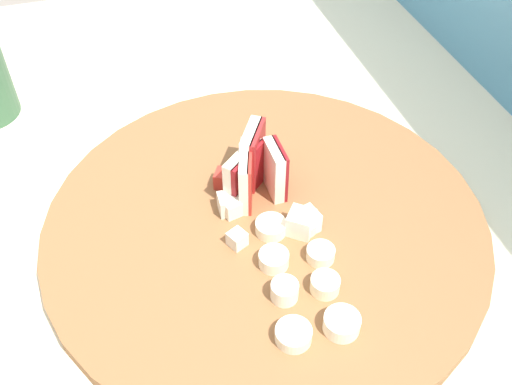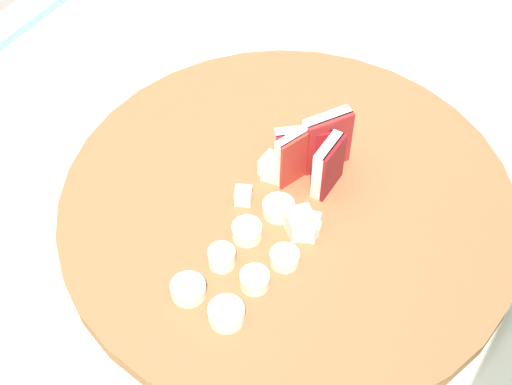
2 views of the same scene
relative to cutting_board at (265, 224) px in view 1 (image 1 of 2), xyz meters
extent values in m
cylinder|color=brown|center=(0.00, 0.00, 0.00)|extent=(0.40, 0.40, 0.02)
cube|color=maroon|center=(-0.03, -0.01, 0.03)|extent=(0.04, 0.04, 0.05)
cube|color=#EFE5CC|center=(-0.04, -0.01, 0.03)|extent=(0.04, 0.04, 0.05)
cube|color=#A32323|center=(-0.05, 0.01, 0.04)|extent=(0.04, 0.03, 0.06)
cube|color=white|center=(-0.06, 0.00, 0.04)|extent=(0.04, 0.03, 0.06)
cube|color=#B22D23|center=(-0.03, -0.01, 0.03)|extent=(0.05, 0.02, 0.05)
cube|color=beige|center=(-0.03, -0.01, 0.03)|extent=(0.05, 0.02, 0.05)
cube|color=maroon|center=(-0.03, 0.02, 0.03)|extent=(0.04, 0.00, 0.05)
cube|color=beige|center=(-0.03, 0.02, 0.03)|extent=(0.04, 0.01, 0.05)
cube|color=white|center=(0.02, 0.02, 0.02)|extent=(0.03, 0.03, 0.02)
cube|color=white|center=(0.02, 0.03, 0.02)|extent=(0.02, 0.02, 0.02)
cube|color=#B22D23|center=(-0.05, -0.02, 0.02)|extent=(0.02, 0.02, 0.02)
cube|color=#EFE5CC|center=(-0.04, -0.01, 0.02)|extent=(0.02, 0.02, 0.02)
cube|color=#EFE5CC|center=(0.02, -0.03, 0.01)|extent=(0.02, 0.02, 0.01)
cube|color=#EFE5CC|center=(-0.01, -0.03, 0.02)|extent=(0.02, 0.02, 0.02)
cube|color=beige|center=(-0.02, -0.03, 0.02)|extent=(0.02, 0.02, 0.02)
cylinder|color=#F4EAC6|center=(0.02, 0.00, 0.01)|extent=(0.03, 0.03, 0.01)
cylinder|color=#F4EAC6|center=(0.05, -0.01, 0.01)|extent=(0.03, 0.03, 0.01)
cylinder|color=white|center=(0.08, -0.01, 0.02)|extent=(0.02, 0.02, 0.02)
cylinder|color=#F4EAC6|center=(0.12, -0.02, 0.01)|extent=(0.03, 0.03, 0.01)
cylinder|color=#F4EAC6|center=(0.02, 0.03, 0.01)|extent=(0.03, 0.03, 0.01)
cylinder|color=#F4EAC6|center=(0.06, 0.03, 0.01)|extent=(0.02, 0.02, 0.01)
cylinder|color=beige|center=(0.09, 0.02, 0.01)|extent=(0.02, 0.02, 0.01)
cylinder|color=white|center=(0.12, 0.02, 0.01)|extent=(0.03, 0.03, 0.01)
camera|label=1|loc=(0.34, -0.11, 0.40)|focal=41.15mm
camera|label=2|loc=(0.35, 0.20, 0.51)|focal=52.51mm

